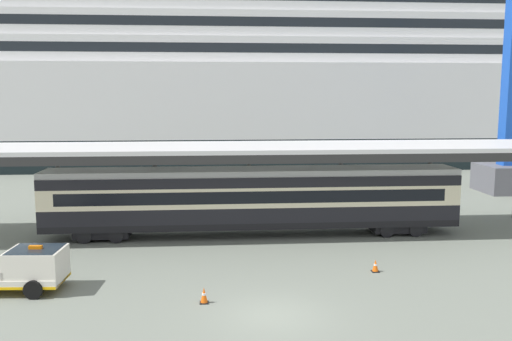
{
  "coord_description": "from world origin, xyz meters",
  "views": [
    {
      "loc": [
        -2.22,
        -20.02,
        8.46
      ],
      "look_at": [
        0.04,
        8.57,
        4.5
      ],
      "focal_mm": 38.17,
      "sensor_mm": 36.0,
      "label": 1
    }
  ],
  "objects": [
    {
      "name": "ground_plane",
      "position": [
        0.0,
        0.0,
        0.0
      ],
      "size": [
        400.0,
        400.0,
        0.0
      ],
      "primitive_type": "plane",
      "color": "slate"
    },
    {
      "name": "cruise_ship",
      "position": [
        7.67,
        54.05,
        10.97
      ],
      "size": [
        174.84,
        28.72,
        32.26
      ],
      "color": "black",
      "rests_on": "ground"
    },
    {
      "name": "platform_canopy",
      "position": [
        0.12,
        12.68,
        5.22
      ],
      "size": [
        43.23,
        6.43,
        5.47
      ],
      "color": "silver",
      "rests_on": "ground"
    },
    {
      "name": "train_carriage",
      "position": [
        0.12,
        12.24,
        2.31
      ],
      "size": [
        24.72,
        2.81,
        4.11
      ],
      "color": "black",
      "rests_on": "ground"
    },
    {
      "name": "service_truck",
      "position": [
        -10.88,
        3.58,
        0.99
      ],
      "size": [
        5.31,
        2.5,
        2.02
      ],
      "color": "silver",
      "rests_on": "ground"
    },
    {
      "name": "traffic_cone_near",
      "position": [
        -2.66,
        1.48,
        0.33
      ],
      "size": [
        0.36,
        0.36,
        0.67
      ],
      "color": "black",
      "rests_on": "ground"
    },
    {
      "name": "traffic_cone_mid",
      "position": [
        5.54,
        4.85,
        0.3
      ],
      "size": [
        0.36,
        0.36,
        0.61
      ],
      "color": "black",
      "rests_on": "ground"
    }
  ]
}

